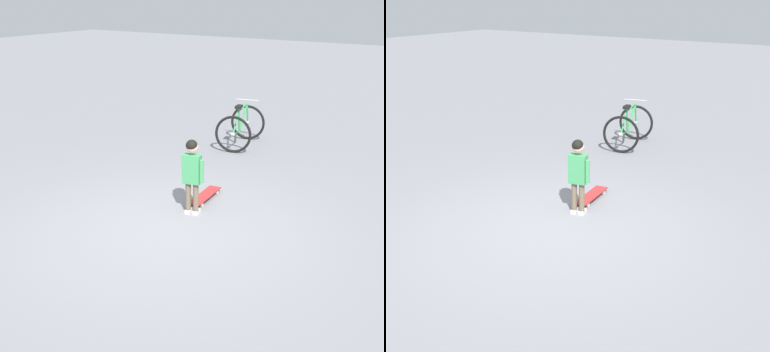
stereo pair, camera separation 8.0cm
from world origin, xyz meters
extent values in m
plane|color=gray|center=(0.00, 0.00, 0.00)|extent=(50.00, 50.00, 0.00)
cylinder|color=brown|center=(0.57, 0.10, 0.24)|extent=(0.08, 0.08, 0.42)
cube|color=white|center=(0.60, 0.10, 0.03)|extent=(0.16, 0.11, 0.05)
cylinder|color=brown|center=(0.60, -0.01, 0.24)|extent=(0.08, 0.08, 0.42)
cube|color=white|center=(0.63, 0.00, 0.03)|extent=(0.16, 0.11, 0.05)
cube|color=#3F9959|center=(0.59, 0.04, 0.65)|extent=(0.19, 0.27, 0.40)
cylinder|color=#3F9959|center=(0.65, 0.22, 0.65)|extent=(0.06, 0.06, 0.32)
cylinder|color=#3F9959|center=(0.56, -0.12, 0.65)|extent=(0.06, 0.06, 0.32)
sphere|color=beige|center=(0.59, 0.04, 0.96)|extent=(0.17, 0.17, 0.17)
sphere|color=black|center=(0.58, 0.04, 0.98)|extent=(0.16, 0.16, 0.16)
cube|color=#B22D2D|center=(1.13, 0.18, 0.07)|extent=(0.81, 0.30, 0.02)
cube|color=#B7B7BC|center=(1.41, 0.21, 0.05)|extent=(0.04, 0.11, 0.02)
cube|color=#B7B7BC|center=(0.86, 0.14, 0.05)|extent=(0.04, 0.11, 0.02)
cylinder|color=beige|center=(1.40, 0.29, 0.03)|extent=(0.06, 0.04, 0.06)
cylinder|color=beige|center=(1.42, 0.14, 0.03)|extent=(0.06, 0.04, 0.06)
cylinder|color=beige|center=(0.85, 0.21, 0.03)|extent=(0.06, 0.04, 0.06)
cylinder|color=beige|center=(0.87, 0.06, 0.03)|extent=(0.06, 0.04, 0.06)
torus|color=black|center=(4.44, 1.23, 0.36)|extent=(0.20, 0.70, 0.71)
torus|color=black|center=(3.44, 1.01, 0.36)|extent=(0.20, 0.70, 0.71)
cylinder|color=#B7B7BC|center=(4.44, 1.23, 0.36)|extent=(0.07, 0.07, 0.06)
cylinder|color=#B7B7BC|center=(3.44, 1.01, 0.36)|extent=(0.07, 0.07, 0.06)
cylinder|color=green|center=(4.10, 1.15, 0.53)|extent=(0.51, 0.15, 0.48)
cylinder|color=green|center=(4.05, 1.14, 0.75)|extent=(0.59, 0.16, 0.06)
cylinder|color=green|center=(3.81, 1.09, 0.54)|extent=(0.14, 0.07, 0.48)
cylinder|color=green|center=(3.65, 1.06, 0.33)|extent=(0.43, 0.12, 0.08)
cylinder|color=green|center=(3.60, 1.05, 0.55)|extent=(0.35, 0.10, 0.40)
cylinder|color=green|center=(4.39, 1.22, 0.56)|extent=(0.13, 0.06, 0.41)
cube|color=black|center=(3.76, 1.08, 0.82)|extent=(0.24, 0.14, 0.05)
cylinder|color=#B7B7BC|center=(4.34, 1.21, 0.84)|extent=(0.12, 0.45, 0.02)
camera|label=1|loc=(-5.15, -3.76, 2.97)|focal=50.56mm
camera|label=2|loc=(-5.11, -3.83, 2.97)|focal=50.56mm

